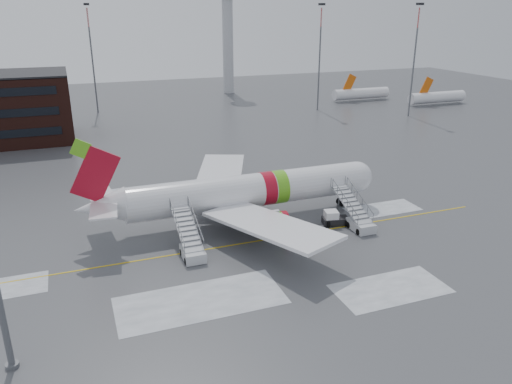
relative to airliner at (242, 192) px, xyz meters
name	(u,v)px	position (x,y,z in m)	size (l,w,h in m)	color
ground	(232,241)	(-2.86, -4.89, -3.42)	(260.00, 260.00, 0.00)	#494C4F
airliner	(242,192)	(0.00, 0.00, 0.00)	(35.03, 32.97, 11.18)	white
airstair_fwd	(357,219)	(11.30, -6.54, -2.35)	(2.05, 7.70, 3.48)	#B9BDC1
airstair_aft	(191,245)	(-7.64, -6.54, -2.35)	(2.05, 7.70, 3.48)	silver
pushback_tug	(334,218)	(9.28, -4.86, -2.69)	(3.15, 2.62, 1.64)	black
control_tower	(228,25)	(27.14, 90.11, 15.33)	(6.40, 6.40, 30.00)	#B2B5BA
light_mast_far_ne	(320,51)	(39.14, 57.11, 10.42)	(1.20, 1.20, 24.25)	#595B60
light_mast_far_n	(92,52)	(-10.86, 73.11, 10.42)	(1.20, 1.20, 24.25)	#595B60
light_mast_far_e	(415,53)	(55.14, 43.11, 10.42)	(1.20, 1.20, 24.25)	#595B60
distant_aircraft	(384,103)	(59.64, 59.11, -3.42)	(35.00, 18.00, 8.00)	#D8590C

